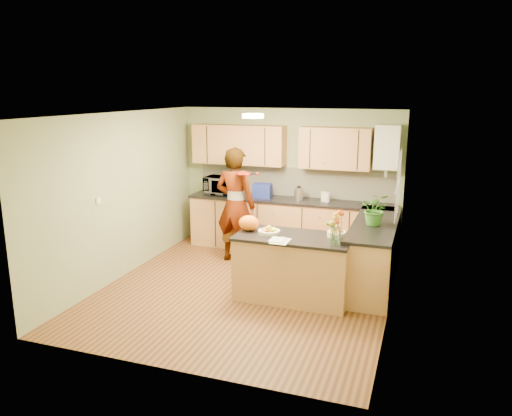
% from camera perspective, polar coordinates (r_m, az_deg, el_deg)
% --- Properties ---
extents(floor, '(4.50, 4.50, 0.00)m').
position_cam_1_polar(floor, '(7.31, -1.12, -9.29)').
color(floor, '#532D17').
rests_on(floor, ground).
extents(ceiling, '(4.00, 4.50, 0.02)m').
position_cam_1_polar(ceiling, '(6.75, -1.21, 10.70)').
color(ceiling, white).
rests_on(ceiling, wall_back).
extents(wall_back, '(4.00, 0.02, 2.50)m').
position_cam_1_polar(wall_back, '(9.02, 3.79, 3.35)').
color(wall_back, gray).
rests_on(wall_back, floor).
extents(wall_front, '(4.00, 0.02, 2.50)m').
position_cam_1_polar(wall_front, '(4.95, -10.24, -5.26)').
color(wall_front, gray).
rests_on(wall_front, floor).
extents(wall_left, '(0.02, 4.50, 2.50)m').
position_cam_1_polar(wall_left, '(7.83, -15.04, 1.38)').
color(wall_left, gray).
rests_on(wall_left, floor).
extents(wall_right, '(0.02, 4.50, 2.50)m').
position_cam_1_polar(wall_right, '(6.52, 15.56, -1.00)').
color(wall_right, gray).
rests_on(wall_right, floor).
extents(back_counter, '(3.64, 0.62, 0.94)m').
position_cam_1_polar(back_counter, '(8.89, 3.82, -1.95)').
color(back_counter, tan).
rests_on(back_counter, floor).
extents(right_counter, '(0.62, 2.24, 0.94)m').
position_cam_1_polar(right_counter, '(7.57, 13.36, -5.03)').
color(right_counter, tan).
rests_on(right_counter, floor).
extents(splashback, '(3.60, 0.02, 0.52)m').
position_cam_1_polar(splashback, '(8.99, 4.38, 2.99)').
color(splashback, silver).
rests_on(splashback, back_counter).
extents(upper_cabinets, '(3.20, 0.34, 0.70)m').
position_cam_1_polar(upper_cabinets, '(8.83, 2.45, 7.08)').
color(upper_cabinets, tan).
rests_on(upper_cabinets, wall_back).
extents(boiler, '(0.40, 0.30, 0.86)m').
position_cam_1_polar(boiler, '(8.49, 14.78, 6.72)').
color(boiler, white).
rests_on(boiler, wall_back).
extents(window_right, '(0.01, 1.30, 1.05)m').
position_cam_1_polar(window_right, '(7.05, 15.99, 2.52)').
color(window_right, white).
rests_on(window_right, wall_right).
extents(light_switch, '(0.02, 0.09, 0.09)m').
position_cam_1_polar(light_switch, '(7.33, -17.57, 0.82)').
color(light_switch, white).
rests_on(light_switch, wall_left).
extents(ceiling_lamp, '(0.30, 0.30, 0.07)m').
position_cam_1_polar(ceiling_lamp, '(7.03, -0.35, 10.49)').
color(ceiling_lamp, '#FFEABF').
rests_on(ceiling_lamp, ceiling).
extents(peninsula_island, '(1.56, 0.80, 0.90)m').
position_cam_1_polar(peninsula_island, '(6.89, 4.27, -6.75)').
color(peninsula_island, tan).
rests_on(peninsula_island, floor).
extents(fruit_dish, '(0.30, 0.30, 0.11)m').
position_cam_1_polar(fruit_dish, '(6.83, 1.50, -2.57)').
color(fruit_dish, beige).
rests_on(fruit_dish, peninsula_island).
extents(orange_bowl, '(0.25, 0.25, 0.15)m').
position_cam_1_polar(orange_bowl, '(6.76, 9.19, -2.75)').
color(orange_bowl, beige).
rests_on(orange_bowl, peninsula_island).
extents(flower_vase, '(0.26, 0.26, 0.48)m').
position_cam_1_polar(flower_vase, '(6.37, 9.20, -1.37)').
color(flower_vase, silver).
rests_on(flower_vase, peninsula_island).
extents(orange_bag, '(0.31, 0.27, 0.22)m').
position_cam_1_polar(orange_bag, '(6.95, -0.82, -1.73)').
color(orange_bag, orange).
rests_on(orange_bag, peninsula_island).
extents(papers, '(0.23, 0.31, 0.01)m').
position_cam_1_polar(papers, '(6.49, 2.80, -3.77)').
color(papers, silver).
rests_on(papers, peninsula_island).
extents(violinist, '(0.75, 0.54, 1.92)m').
position_cam_1_polar(violinist, '(8.22, -2.36, 0.31)').
color(violinist, '#D9A084').
rests_on(violinist, floor).
extents(violin, '(0.60, 0.52, 0.15)m').
position_cam_1_polar(violin, '(7.83, -1.62, 3.97)').
color(violin, '#581305').
rests_on(violin, violinist).
extents(microwave, '(0.60, 0.42, 0.32)m').
position_cam_1_polar(microwave, '(9.19, -3.99, 2.58)').
color(microwave, white).
rests_on(microwave, back_counter).
extents(blue_box, '(0.33, 0.26, 0.25)m').
position_cam_1_polar(blue_box, '(8.87, 0.73, 2.00)').
color(blue_box, navy).
rests_on(blue_box, back_counter).
extents(kettle, '(0.16, 0.16, 0.30)m').
position_cam_1_polar(kettle, '(8.70, 4.90, 1.69)').
color(kettle, silver).
rests_on(kettle, back_counter).
extents(jar_cream, '(0.13, 0.13, 0.16)m').
position_cam_1_polar(jar_cream, '(8.67, 7.78, 1.31)').
color(jar_cream, beige).
rests_on(jar_cream, back_counter).
extents(jar_white, '(0.13, 0.13, 0.16)m').
position_cam_1_polar(jar_white, '(8.62, 8.12, 1.22)').
color(jar_white, white).
rests_on(jar_white, back_counter).
extents(potted_plant, '(0.43, 0.38, 0.47)m').
position_cam_1_polar(potted_plant, '(7.22, 13.52, -0.12)').
color(potted_plant, '#3A7A28').
rests_on(potted_plant, right_counter).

